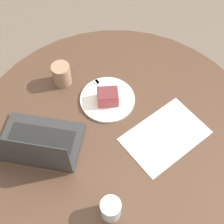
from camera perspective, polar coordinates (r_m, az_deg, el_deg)
The scene contains 9 objects.
ground_plane at distance 2.01m, azimuth 0.60°, elevation -14.50°, with size 12.00×12.00×0.00m, color #6B5B4C.
dining_table at distance 1.44m, azimuth 0.82°, elevation -6.93°, with size 1.26×1.26×0.76m.
paper_document at distance 1.33m, azimuth 9.69°, elevation -4.30°, with size 0.41×0.37×0.00m.
plate at distance 1.40m, azimuth -0.84°, elevation 2.35°, with size 0.25×0.25×0.01m.
cake_slice at distance 1.37m, azimuth -0.78°, elevation 2.81°, with size 0.09×0.08×0.06m.
fork at distance 1.42m, azimuth -1.67°, elevation 4.12°, with size 0.09×0.16×0.00m.
coffee_glass at distance 1.44m, azimuth -9.19°, elevation 6.80°, with size 0.08×0.08×0.11m.
water_glass at distance 1.15m, azimuth -0.24°, elevation -17.31°, with size 0.07×0.07×0.10m.
laptop at distance 1.29m, azimuth -13.47°, elevation -5.63°, with size 0.38×0.31×0.21m.
Camera 1 is at (0.08, 0.62, 1.91)m, focal length 50.00 mm.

